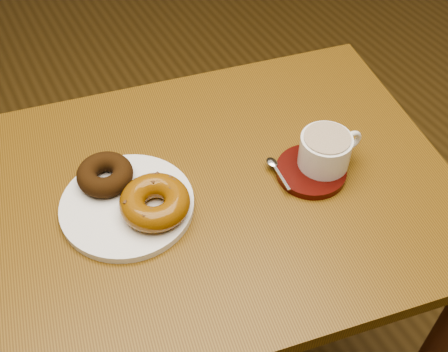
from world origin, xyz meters
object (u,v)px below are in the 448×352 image
cafe_table (215,230)px  donut_plate (127,205)px  saucer (311,171)px  coffee_cup (326,150)px

cafe_table → donut_plate: size_ratio=4.15×
cafe_table → donut_plate: donut_plate is taller
saucer → coffee_cup: 0.05m
saucer → coffee_cup: coffee_cup is taller
cafe_table → donut_plate: (-0.16, 0.03, 0.14)m
saucer → coffee_cup: size_ratio=1.04×
cafe_table → saucer: 0.23m
cafe_table → saucer: size_ratio=7.48×
cafe_table → donut_plate: 0.22m
cafe_table → saucer: saucer is taller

